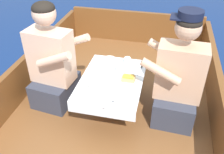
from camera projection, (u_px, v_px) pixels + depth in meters
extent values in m
plane|color=navy|center=(112.00, 130.00, 2.69)|extent=(60.00, 60.00, 0.00)
cube|color=brown|center=(112.00, 119.00, 2.59)|extent=(1.98, 3.13, 0.33)
cube|color=brown|center=(22.00, 79.00, 2.57)|extent=(0.06, 3.13, 0.39)
cube|color=brown|center=(218.00, 107.00, 2.21)|extent=(0.06, 3.13, 0.39)
cube|color=brown|center=(136.00, 27.00, 3.61)|extent=(1.86, 0.06, 0.45)
cylinder|color=#B2B2B7|center=(112.00, 95.00, 2.39)|extent=(0.07, 0.07, 0.34)
cube|color=brown|center=(112.00, 80.00, 2.29)|extent=(0.53, 0.76, 0.02)
cube|color=white|center=(112.00, 79.00, 2.28)|extent=(0.56, 0.79, 0.00)
cube|color=white|center=(101.00, 112.00, 1.99)|extent=(0.56, 0.00, 0.10)
cube|color=white|center=(120.00, 62.00, 2.63)|extent=(0.56, 0.00, 0.10)
cube|color=#333847|center=(56.00, 90.00, 2.53)|extent=(0.41, 0.48, 0.26)
cube|color=beige|center=(51.00, 56.00, 2.31)|extent=(0.42, 0.27, 0.51)
sphere|color=beige|center=(44.00, 14.00, 2.08)|extent=(0.21, 0.21, 0.21)
ellipsoid|color=black|center=(43.00, 8.00, 2.05)|extent=(0.20, 0.20, 0.11)
cylinder|color=beige|center=(74.00, 42.00, 2.35)|extent=(0.34, 0.11, 0.21)
cylinder|color=beige|center=(53.00, 60.00, 2.07)|extent=(0.34, 0.11, 0.21)
cube|color=#333847|center=(174.00, 106.00, 2.32)|extent=(0.38, 0.46, 0.26)
cube|color=tan|center=(180.00, 72.00, 2.11)|extent=(0.41, 0.24, 0.49)
sphere|color=tan|center=(188.00, 28.00, 1.89)|extent=(0.20, 0.20, 0.20)
ellipsoid|color=black|center=(189.00, 22.00, 1.86)|extent=(0.19, 0.19, 0.11)
cylinder|color=tan|center=(161.00, 72.00, 1.95)|extent=(0.34, 0.09, 0.21)
cylinder|color=tan|center=(165.00, 51.00, 2.24)|extent=(0.34, 0.09, 0.21)
cylinder|color=black|center=(191.00, 14.00, 1.82)|extent=(0.19, 0.19, 0.06)
cube|color=black|center=(177.00, 17.00, 1.86)|extent=(0.11, 0.15, 0.01)
cylinder|color=white|center=(128.00, 81.00, 2.24)|extent=(0.20, 0.20, 0.01)
cylinder|color=white|center=(102.00, 74.00, 2.34)|extent=(0.18, 0.18, 0.01)
cube|color=tan|center=(128.00, 79.00, 2.23)|extent=(0.12, 0.08, 0.04)
cube|color=gold|center=(129.00, 76.00, 2.22)|extent=(0.10, 0.06, 0.01)
cylinder|color=white|center=(82.00, 93.00, 2.07)|extent=(0.15, 0.15, 0.04)
cylinder|color=beige|center=(82.00, 92.00, 2.06)|extent=(0.12, 0.12, 0.02)
cylinder|color=white|center=(126.00, 92.00, 2.08)|extent=(0.13, 0.13, 0.04)
cylinder|color=beige|center=(126.00, 91.00, 2.08)|extent=(0.11, 0.11, 0.02)
cylinder|color=white|center=(95.00, 85.00, 2.16)|extent=(0.12, 0.12, 0.04)
cylinder|color=beige|center=(95.00, 84.00, 2.16)|extent=(0.10, 0.10, 0.02)
cylinder|color=white|center=(109.00, 61.00, 2.51)|extent=(0.14, 0.14, 0.04)
cylinder|color=beige|center=(109.00, 60.00, 2.50)|extent=(0.11, 0.11, 0.02)
cylinder|color=white|center=(119.00, 68.00, 2.37)|extent=(0.06, 0.06, 0.07)
torus|color=white|center=(123.00, 68.00, 2.36)|extent=(0.04, 0.01, 0.04)
cylinder|color=#3D2314|center=(119.00, 66.00, 2.35)|extent=(0.05, 0.05, 0.01)
cylinder|color=white|center=(127.00, 60.00, 2.49)|extent=(0.06, 0.06, 0.06)
torus|color=white|center=(132.00, 61.00, 2.48)|extent=(0.04, 0.01, 0.04)
cylinder|color=#3D2314|center=(127.00, 59.00, 2.48)|extent=(0.05, 0.05, 0.01)
cylinder|color=white|center=(108.00, 92.00, 2.07)|extent=(0.08, 0.08, 0.05)
torus|color=white|center=(113.00, 93.00, 2.06)|extent=(0.04, 0.01, 0.04)
cylinder|color=#3D2314|center=(108.00, 91.00, 2.06)|extent=(0.06, 0.06, 0.01)
cube|color=silver|center=(140.00, 71.00, 2.38)|extent=(0.03, 0.17, 0.00)
cube|color=silver|center=(141.00, 67.00, 2.44)|extent=(0.02, 0.04, 0.00)
cube|color=silver|center=(111.00, 103.00, 1.99)|extent=(0.10, 0.15, 0.00)
cube|color=silver|center=(118.00, 102.00, 2.00)|extent=(0.17, 0.05, 0.00)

